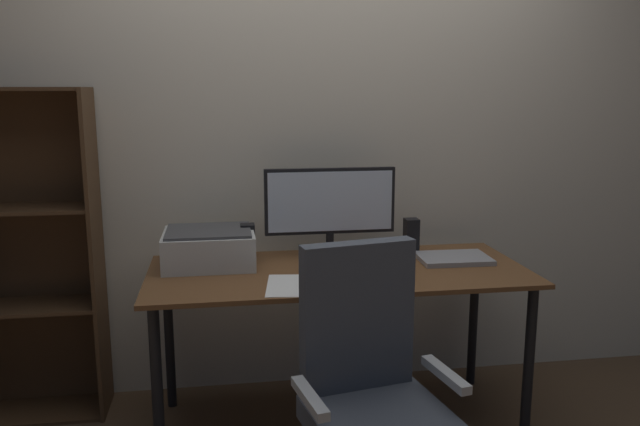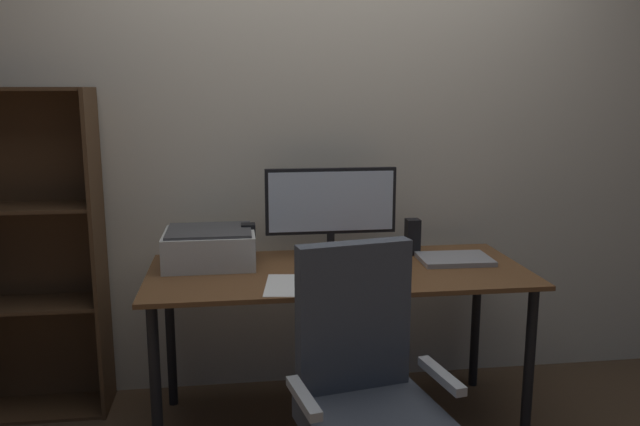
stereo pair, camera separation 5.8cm
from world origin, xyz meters
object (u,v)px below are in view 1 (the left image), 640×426
(mouse, at_px, (395,276))
(laptop, at_px, (454,258))
(office_chair, at_px, (372,412))
(speaker_left, at_px, (248,242))
(speaker_right, at_px, (411,236))
(monitor, at_px, (331,206))
(printer, at_px, (209,247))
(bookshelf, at_px, (19,258))
(coffee_mug, at_px, (359,257))
(desk, at_px, (338,287))
(keyboard, at_px, (344,279))

(mouse, xyz_separation_m, laptop, (0.35, 0.25, -0.01))
(laptop, height_order, office_chair, office_chair)
(speaker_left, xyz_separation_m, speaker_right, (0.78, 0.00, 0.00))
(speaker_right, distance_m, office_chair, 1.10)
(monitor, height_order, printer, monitor)
(mouse, bearing_deg, bookshelf, 160.43)
(monitor, bearing_deg, bookshelf, 174.31)
(monitor, relative_size, coffee_mug, 5.91)
(laptop, bearing_deg, monitor, 165.14)
(printer, bearing_deg, office_chair, -59.14)
(desk, distance_m, speaker_left, 0.47)
(keyboard, height_order, printer, printer)
(desk, height_order, speaker_right, speaker_right)
(monitor, distance_m, office_chair, 1.09)
(monitor, height_order, office_chair, monitor)
(coffee_mug, bearing_deg, bookshelf, 166.29)
(monitor, distance_m, laptop, 0.61)
(desk, xyz_separation_m, speaker_left, (-0.38, 0.21, 0.17))
(desk, distance_m, coffee_mug, 0.16)
(keyboard, xyz_separation_m, office_chair, (-0.01, -0.56, -0.29))
(keyboard, bearing_deg, monitor, 87.88)
(keyboard, relative_size, office_chair, 0.29)
(mouse, bearing_deg, speaker_left, 144.71)
(mouse, bearing_deg, speaker_right, 64.22)
(monitor, xyz_separation_m, speaker_left, (-0.39, -0.01, -0.16))
(desk, distance_m, speaker_right, 0.47)
(printer, bearing_deg, desk, -15.85)
(mouse, height_order, printer, printer)
(keyboard, height_order, mouse, mouse)
(coffee_mug, height_order, bookshelf, bookshelf)
(mouse, distance_m, speaker_left, 0.72)
(mouse, xyz_separation_m, printer, (-0.76, 0.35, 0.06))
(keyboard, bearing_deg, speaker_left, 133.92)
(laptop, xyz_separation_m, speaker_left, (-0.93, 0.15, 0.07))
(mouse, bearing_deg, office_chair, -113.15)
(printer, height_order, bookshelf, bookshelf)
(monitor, distance_m, mouse, 0.51)
(keyboard, distance_m, speaker_right, 0.56)
(mouse, xyz_separation_m, speaker_right, (0.19, 0.40, 0.07))
(coffee_mug, relative_size, speaker_right, 0.61)
(keyboard, height_order, coffee_mug, coffee_mug)
(mouse, bearing_deg, coffee_mug, 120.60)
(coffee_mug, distance_m, speaker_right, 0.37)
(speaker_left, relative_size, printer, 0.43)
(keyboard, height_order, laptop, laptop)
(speaker_left, bearing_deg, office_chair, -69.08)
(laptop, xyz_separation_m, speaker_right, (-0.16, 0.15, 0.07))
(mouse, xyz_separation_m, coffee_mug, (-0.11, 0.18, 0.04))
(speaker_left, xyz_separation_m, bookshelf, (-1.04, 0.15, -0.07))
(keyboard, bearing_deg, printer, 148.33)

